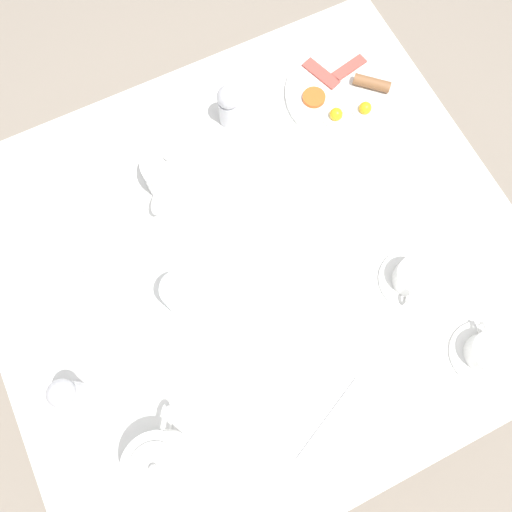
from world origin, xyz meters
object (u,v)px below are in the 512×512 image
Objects in this scene: teapot_far at (172,171)px; knife_by_plate at (329,420)px; teapot_near at (160,465)px; salt_grinder at (67,394)px; spoon_for_tea at (274,303)px; breakfast_plate at (343,94)px; water_glass_short at (74,289)px; teacup_with_saucer_right at (486,352)px; teacup_with_saucer_left at (413,278)px; pepper_grinder at (229,105)px; fork_by_plate at (44,211)px; water_glass_tall at (183,295)px.

teapot_far reaches higher than knife_by_plate.
salt_grinder is (-0.20, -0.11, 0.01)m from teapot_near.
spoon_for_tea is (0.36, 0.08, -0.05)m from teapot_far.
breakfast_plate is at bearing 135.21° from spoon_for_tea.
water_glass_short is at bearing -118.28° from spoon_for_tea.
teapot_near is 1.32× the size of spoon_for_tea.
breakfast_plate is 0.68m from teacup_with_saucer_right.
water_glass_short is (-0.48, -0.70, 0.04)m from teacup_with_saucer_right.
teapot_far reaches higher than teacup_with_saucer_left.
teacup_with_saucer_right is at bearing 86.02° from knife_by_plate.
pepper_grinder is at bearing 166.47° from spoon_for_tea.
salt_grinder is (0.44, -0.55, 0.00)m from pepper_grinder.
teapot_far reaches higher than salt_grinder.
salt_grinder is 0.45m from spoon_for_tea.
teapot_far is 1.27× the size of water_glass_short.
breakfast_plate is 2.33× the size of pepper_grinder.
teapot_near is at bearing -102.55° from knife_by_plate.
teapot_far is at bearing -173.86° from knife_by_plate.
salt_grinder is at bearing -9.52° from fork_by_plate.
pepper_grinder is at bearing -162.39° from teacup_with_saucer_right.
water_glass_short is at bearing 3.80° from fork_by_plate.
teapot_near is 0.39m from water_glass_short.
teapot_near is at bearing -34.80° from pepper_grinder.
water_glass_short reaches higher than fork_by_plate.
teapot_far is 1.01× the size of fork_by_plate.
fork_by_plate is 0.56m from spoon_for_tea.
teapot_near is 1.39× the size of teacup_with_saucer_right.
teacup_with_saucer_right is 0.95× the size of spoon_for_tea.
water_glass_short is at bearing -61.51° from pepper_grinder.
teapot_near is 0.39m from spoon_for_tea.
water_glass_tall is (-0.17, -0.46, 0.04)m from teacup_with_saucer_left.
teacup_with_saucer_left is 0.73× the size of knife_by_plate.
salt_grinder is (-0.09, -0.73, 0.04)m from teacup_with_saucer_left.
teacup_with_saucer_right is at bearing 114.25° from teapot_near.
teapot_near is 1.39× the size of teacup_with_saucer_left.
teapot_far is at bearing -86.35° from breakfast_plate.
teacup_with_saucer_right is at bearing 55.55° from water_glass_short.
breakfast_plate is 1.46× the size of teapot_near.
fork_by_plate is at bearing -176.20° from water_glass_short.
teapot_far is 0.29m from water_glass_tall.
teacup_with_saucer_left is at bearing -165.15° from teacup_with_saucer_right.
water_glass_tall is at bearing -110.71° from teacup_with_saucer_left.
pepper_grinder is at bearing 177.63° from teapot_near.
teacup_with_saucer_left is at bearing 73.22° from spoon_for_tea.
water_glass_tall is 0.46m from pepper_grinder.
water_glass_short is (-0.39, -0.02, 0.01)m from teapot_near.
salt_grinder is at bearing -179.93° from teapot_far.
spoon_for_tea is at bearing 89.26° from salt_grinder.
teapot_near is 0.61m from teapot_far.
knife_by_plate is at bearing -31.09° from breakfast_plate.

